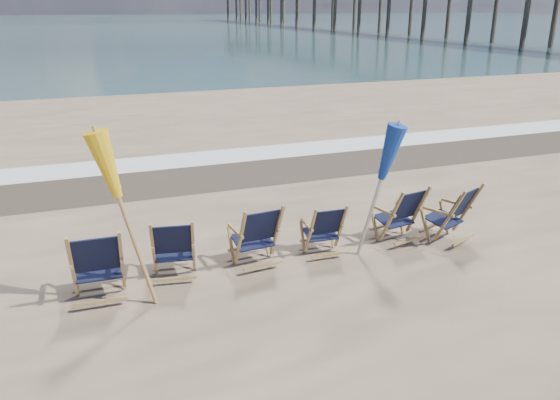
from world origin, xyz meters
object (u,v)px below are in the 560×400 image
(beach_chair_3, at_px, (341,229))
(beach_chair_2, at_px, (277,233))
(umbrella_yellow, at_px, (124,171))
(umbrella_blue, at_px, (378,157))
(beach_chair_5, at_px, (468,210))
(beach_chair_1, at_px, (193,248))
(beach_chair_4, at_px, (418,212))
(beach_chair_0, at_px, (122,263))

(beach_chair_3, bearing_deg, beach_chair_2, 1.23)
(umbrella_yellow, relative_size, umbrella_blue, 1.11)
(beach_chair_3, bearing_deg, beach_chair_5, 178.15)
(beach_chair_1, height_order, beach_chair_4, beach_chair_4)
(beach_chair_1, distance_m, beach_chair_4, 3.81)
(beach_chair_1, xyz_separation_m, umbrella_blue, (2.79, -0.21, 1.14))
(beach_chair_0, bearing_deg, beach_chair_4, -173.80)
(beach_chair_1, distance_m, beach_chair_5, 4.64)
(beach_chair_3, bearing_deg, umbrella_yellow, 10.05)
(beach_chair_5, height_order, umbrella_blue, umbrella_blue)
(beach_chair_1, distance_m, beach_chair_2, 1.29)
(beach_chair_3, relative_size, umbrella_yellow, 0.38)
(beach_chair_0, bearing_deg, beach_chair_1, -163.08)
(beach_chair_3, xyz_separation_m, beach_chair_4, (1.46, 0.08, 0.06))
(beach_chair_5, relative_size, umbrella_blue, 0.48)
(beach_chair_1, bearing_deg, beach_chair_0, 24.66)
(beach_chair_2, relative_size, umbrella_yellow, 0.44)
(beach_chair_5, distance_m, umbrella_yellow, 5.67)
(beach_chair_4, bearing_deg, beach_chair_1, -9.32)
(beach_chair_0, height_order, beach_chair_2, beach_chair_0)
(beach_chair_1, xyz_separation_m, beach_chair_3, (2.35, 0.01, -0.04))
(beach_chair_3, bearing_deg, beach_chair_0, 6.88)
(beach_chair_2, distance_m, beach_chair_4, 2.53)
(umbrella_blue, bearing_deg, umbrella_yellow, -176.42)
(beach_chair_0, relative_size, beach_chair_1, 1.11)
(beach_chair_5, relative_size, umbrella_yellow, 0.44)
(beach_chair_2, xyz_separation_m, beach_chair_4, (2.53, 0.07, -0.01))
(beach_chair_1, distance_m, umbrella_yellow, 1.67)
(beach_chair_2, height_order, umbrella_yellow, umbrella_yellow)
(beach_chair_5, bearing_deg, beach_chair_0, -21.56)
(beach_chair_0, relative_size, beach_chair_5, 1.06)
(beach_chair_1, bearing_deg, beach_chair_4, -168.97)
(umbrella_yellow, bearing_deg, beach_chair_3, 8.03)
(beach_chair_4, xyz_separation_m, umbrella_blue, (-1.02, -0.31, 1.13))
(beach_chair_0, height_order, beach_chair_5, beach_chair_0)
(beach_chair_2, bearing_deg, beach_chair_3, 174.06)
(beach_chair_3, xyz_separation_m, umbrella_yellow, (-3.22, -0.45, 1.40))
(beach_chair_3, distance_m, beach_chair_5, 2.29)
(beach_chair_0, distance_m, beach_chair_2, 2.31)
(beach_chair_0, distance_m, beach_chair_4, 4.83)
(beach_chair_4, bearing_deg, umbrella_yellow, -4.23)
(beach_chair_0, height_order, umbrella_yellow, umbrella_yellow)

